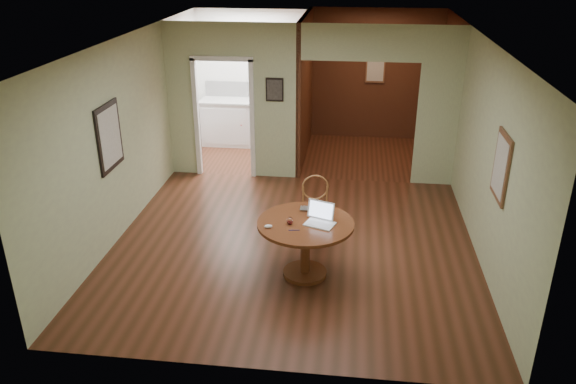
# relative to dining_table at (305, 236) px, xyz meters

# --- Properties ---
(floor) EXTENTS (5.00, 5.00, 0.00)m
(floor) POSITION_rel_dining_table_xyz_m (-0.23, 0.70, -0.55)
(floor) COLOR #402212
(floor) RESTS_ON ground
(room_shell) EXTENTS (5.20, 7.50, 5.00)m
(room_shell) POSITION_rel_dining_table_xyz_m (-0.70, 3.80, 0.73)
(room_shell) COLOR white
(room_shell) RESTS_ON ground
(dining_table) EXTENTS (1.19, 1.19, 0.75)m
(dining_table) POSITION_rel_dining_table_xyz_m (0.00, 0.00, 0.00)
(dining_table) COLOR #622C18
(dining_table) RESTS_ON ground
(chair) EXTENTS (0.48, 0.48, 0.97)m
(chair) POSITION_rel_dining_table_xyz_m (0.06, 0.91, -0.01)
(chair) COLOR olive
(chair) RESTS_ON ground
(open_laptop) EXTENTS (0.41, 0.40, 0.24)m
(open_laptop) POSITION_rel_dining_table_xyz_m (0.18, 0.02, 0.26)
(open_laptop) COLOR white
(open_laptop) RESTS_ON dining_table
(closed_laptop) EXTENTS (0.33, 0.21, 0.03)m
(closed_laptop) POSITION_rel_dining_table_xyz_m (0.06, 0.30, 0.21)
(closed_laptop) COLOR #B9B8BD
(closed_laptop) RESTS_ON dining_table
(mouse) EXTENTS (0.11, 0.08, 0.04)m
(mouse) POSITION_rel_dining_table_xyz_m (-0.43, -0.20, 0.21)
(mouse) COLOR white
(mouse) RESTS_ON dining_table
(wine_glass) EXTENTS (0.08, 0.08, 0.09)m
(wine_glass) POSITION_rel_dining_table_xyz_m (-0.19, -0.08, 0.24)
(wine_glass) COLOR white
(wine_glass) RESTS_ON dining_table
(pen) EXTENTS (0.13, 0.03, 0.01)m
(pen) POSITION_rel_dining_table_xyz_m (-0.12, -0.23, 0.20)
(pen) COLOR navy
(pen) RESTS_ON dining_table
(kitchen_cabinet) EXTENTS (2.06, 0.60, 0.94)m
(kitchen_cabinet) POSITION_rel_dining_table_xyz_m (-1.58, 4.90, -0.08)
(kitchen_cabinet) COLOR white
(kitchen_cabinet) RESTS_ON ground
(grocery_bag) EXTENTS (0.38, 0.35, 0.32)m
(grocery_bag) POSITION_rel_dining_table_xyz_m (-1.22, 4.90, 0.55)
(grocery_bag) COLOR beige
(grocery_bag) RESTS_ON kitchen_cabinet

